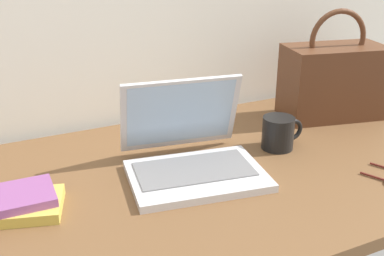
# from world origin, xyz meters

# --- Properties ---
(desk) EXTENTS (1.60, 0.76, 0.03)m
(desk) POSITION_xyz_m (0.00, 0.00, 0.01)
(desk) COLOR brown
(desk) RESTS_ON ground
(laptop) EXTENTS (0.35, 0.33, 0.21)m
(laptop) POSITION_xyz_m (0.01, 0.02, 0.08)
(laptop) COLOR silver
(laptop) RESTS_ON desk
(coffee_mug) EXTENTS (0.12, 0.08, 0.09)m
(coffee_mug) POSITION_xyz_m (0.27, 0.04, 0.07)
(coffee_mug) COLOR black
(coffee_mug) RESTS_ON desk
(handbag) EXTENTS (0.33, 0.22, 0.33)m
(handbag) POSITION_xyz_m (0.56, 0.17, 0.15)
(handbag) COLOR #59331E
(handbag) RESTS_ON desk
(book_stack) EXTENTS (0.23, 0.18, 0.04)m
(book_stack) POSITION_xyz_m (-0.41, 0.01, 0.05)
(book_stack) COLOR #D8BF4C
(book_stack) RESTS_ON desk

